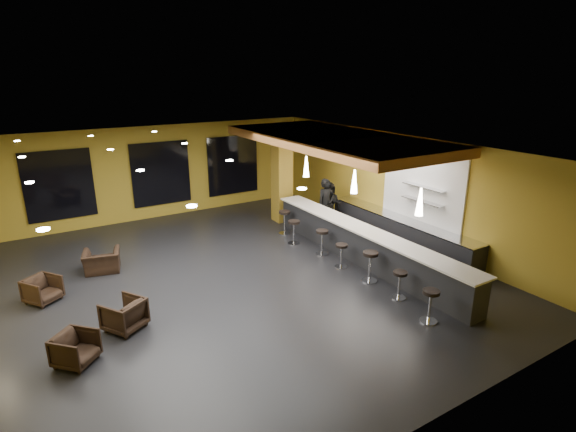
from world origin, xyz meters
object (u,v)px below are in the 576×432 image
pendant_1 (354,181)px  bar_stool_4 (322,239)px  bar_stool_3 (341,253)px  armchair_d (102,261)px  staff_a (326,204)px  bar_stool_6 (285,219)px  armchair_a (76,349)px  bar_stool_2 (370,263)px  column (282,175)px  bar_stool_5 (294,229)px  pendant_2 (306,167)px  armchair_b (124,314)px  bar_stool_0 (430,302)px  staff_b (329,205)px  staff_c (330,204)px  bar_stool_1 (400,281)px  bar_counter (362,246)px  prep_counter (399,231)px  pendant_0 (420,202)px  armchair_c (43,290)px

pendant_1 → bar_stool_4: pendant_1 is taller
bar_stool_3 → armchair_d: bearing=150.6°
staff_a → bar_stool_6: 1.60m
armchair_a → bar_stool_2: bar_stool_2 is taller
column → bar_stool_5: 2.78m
pendant_2 → bar_stool_6: bearing=158.9°
column → staff_a: bearing=-63.8°
armchair_b → bar_stool_0: bearing=118.8°
pendant_1 → staff_b: pendant_1 is taller
staff_c → armchair_d: size_ratio=1.60×
bar_stool_1 → armchair_d: bearing=137.1°
bar_counter → bar_stool_4: 1.28m
bar_stool_0 → bar_stool_3: bearing=87.4°
armchair_d → staff_a: bearing=-168.9°
armchair_b → bar_stool_6: (6.13, 3.33, 0.18)m
bar_stool_0 → bar_stool_6: bar_stool_6 is taller
bar_stool_3 → bar_stool_4: bar_stool_4 is taller
pendant_2 → bar_stool_1: pendant_2 is taller
staff_a → bar_stool_2: bearing=-108.7°
bar_stool_5 → bar_stool_4: bearing=-77.8°
prep_counter → bar_stool_1: size_ratio=8.29×
pendant_1 → bar_stool_4: 2.05m
bar_counter → bar_stool_2: bar_counter is taller
bar_stool_4 → armchair_d: bearing=159.4°
staff_a → armchair_d: bearing=178.6°
column → armchair_a: bearing=-145.5°
pendant_0 → staff_a: (0.82, 4.93, -1.43)m
column → pendant_1: size_ratio=5.00×
pendant_1 → armchair_a: bearing=-170.5°
pendant_0 → bar_stool_1: pendant_0 is taller
armchair_a → staff_a: bearing=-20.6°
column → pendant_2: 1.71m
armchair_c → bar_stool_1: size_ratio=0.99×
bar_stool_6 → pendant_1: bearing=-75.9°
staff_a → bar_stool_4: 2.41m
staff_a → armchair_b: bearing=-156.9°
armchair_c → bar_stool_0: bearing=-73.1°
pendant_1 → bar_stool_4: (-0.68, 0.59, -1.84)m
staff_b → staff_c: (0.23, 0.29, -0.06)m
bar_stool_1 → bar_stool_4: (0.03, 3.30, 0.04)m
bar_counter → bar_stool_4: bar_counter is taller
armchair_b → pendant_2: bearing=172.2°
staff_a → staff_c: size_ratio=1.19×
staff_c → bar_stool_1: 5.91m
staff_b → staff_a: bearing=-128.3°
bar_stool_4 → armchair_a: bearing=-165.2°
prep_counter → column: size_ratio=1.71×
bar_stool_0 → bar_stool_1: size_ratio=1.09×
armchair_b → staff_b: bearing=169.6°
armchair_b → bar_stool_6: bearing=176.5°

